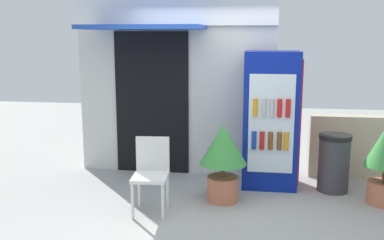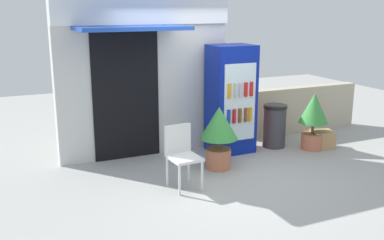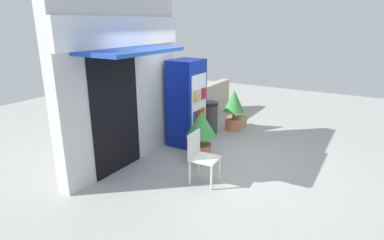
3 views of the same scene
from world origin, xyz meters
name	(u,v)px [view 3 (image 3 of 3)]	position (x,y,z in m)	size (l,w,h in m)	color
ground	(212,165)	(0.00, 0.00, 0.00)	(16.00, 16.00, 0.00)	#A3A39E
storefront_building	(122,83)	(-0.68, 1.53, 1.58)	(2.98, 1.19, 3.05)	silver
drink_cooler	(187,103)	(0.76, 1.03, 0.94)	(0.76, 0.67, 1.88)	navy
plastic_chair	(200,154)	(-0.67, -0.11, 0.51)	(0.44, 0.48, 0.89)	silver
potted_plant_near_shop	(201,130)	(0.15, 0.33, 0.62)	(0.60, 0.60, 1.00)	#BC6B4C
potted_plant_curbside	(234,106)	(2.15, 0.51, 0.62)	(0.53, 0.53, 1.03)	#BC6B4C
trash_bin	(209,118)	(1.61, 0.92, 0.40)	(0.43, 0.43, 0.78)	#38383D
stone_boundary_wall	(205,102)	(2.68, 1.60, 0.46)	(2.66, 0.24, 0.93)	#B7AD93
cardboard_box	(237,122)	(2.37, 0.50, 0.16)	(0.38, 0.34, 0.32)	tan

